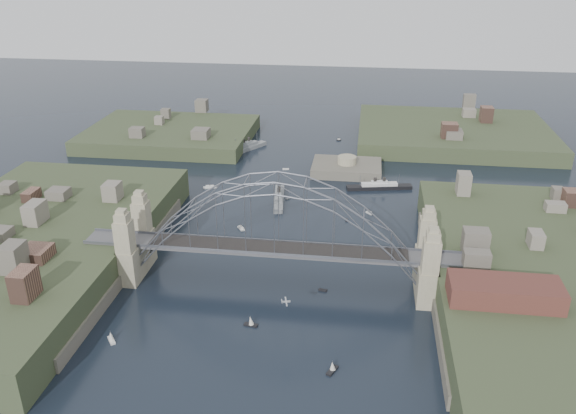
{
  "coord_description": "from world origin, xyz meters",
  "views": [
    {
      "loc": [
        17.4,
        -109.68,
        67.56
      ],
      "look_at": [
        0.0,
        18.0,
        10.0
      ],
      "focal_mm": 36.84,
      "sensor_mm": 36.0,
      "label": 1
    }
  ],
  "objects_px": {
    "bridge": "(276,232)",
    "ocean_liner": "(379,187)",
    "naval_cruiser_near": "(279,197)",
    "wharf_shed": "(505,292)",
    "fort_island": "(346,173)",
    "naval_cruiser_far": "(247,148)"
  },
  "relations": [
    {
      "from": "naval_cruiser_near",
      "to": "fort_island",
      "type": "bearing_deg",
      "value": 54.18
    },
    {
      "from": "wharf_shed",
      "to": "naval_cruiser_near",
      "type": "height_order",
      "value": "wharf_shed"
    },
    {
      "from": "wharf_shed",
      "to": "naval_cruiser_near",
      "type": "relative_size",
      "value": 1.03
    },
    {
      "from": "fort_island",
      "to": "naval_cruiser_far",
      "type": "relative_size",
      "value": 1.31
    },
    {
      "from": "fort_island",
      "to": "wharf_shed",
      "type": "height_order",
      "value": "wharf_shed"
    },
    {
      "from": "naval_cruiser_near",
      "to": "ocean_liner",
      "type": "distance_m",
      "value": 31.23
    },
    {
      "from": "wharf_shed",
      "to": "ocean_liner",
      "type": "relative_size",
      "value": 1.01
    },
    {
      "from": "fort_island",
      "to": "naval_cruiser_near",
      "type": "distance_m",
      "value": 31.2
    },
    {
      "from": "bridge",
      "to": "ocean_liner",
      "type": "bearing_deg",
      "value": 68.62
    },
    {
      "from": "naval_cruiser_far",
      "to": "ocean_liner",
      "type": "height_order",
      "value": "naval_cruiser_far"
    },
    {
      "from": "ocean_liner",
      "to": "wharf_shed",
      "type": "bearing_deg",
      "value": -73.11
    },
    {
      "from": "bridge",
      "to": "naval_cruiser_far",
      "type": "bearing_deg",
      "value": 105.59
    },
    {
      "from": "bridge",
      "to": "naval_cruiser_far",
      "type": "distance_m",
      "value": 91.4
    },
    {
      "from": "wharf_shed",
      "to": "naval_cruiser_far",
      "type": "xyz_separation_m",
      "value": [
        -68.38,
        101.35,
        -9.04
      ]
    },
    {
      "from": "bridge",
      "to": "fort_island",
      "type": "relative_size",
      "value": 3.82
    },
    {
      "from": "bridge",
      "to": "wharf_shed",
      "type": "distance_m",
      "value": 46.23
    },
    {
      "from": "wharf_shed",
      "to": "naval_cruiser_near",
      "type": "distance_m",
      "value": 77.82
    },
    {
      "from": "bridge",
      "to": "ocean_liner",
      "type": "height_order",
      "value": "bridge"
    },
    {
      "from": "fort_island",
      "to": "naval_cruiser_far",
      "type": "distance_m",
      "value": 40.33
    },
    {
      "from": "fort_island",
      "to": "ocean_liner",
      "type": "distance_m",
      "value": 16.54
    },
    {
      "from": "naval_cruiser_far",
      "to": "wharf_shed",
      "type": "bearing_deg",
      "value": -55.99
    },
    {
      "from": "wharf_shed",
      "to": "naval_cruiser_far",
      "type": "bearing_deg",
      "value": 124.01
    }
  ]
}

